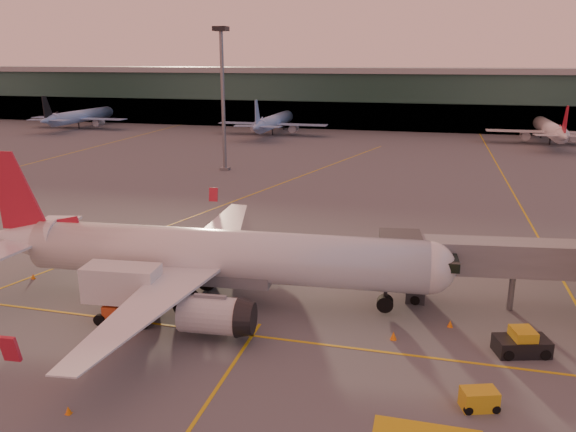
% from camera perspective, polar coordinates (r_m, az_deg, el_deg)
% --- Properties ---
extents(ground, '(600.00, 600.00, 0.00)m').
position_cam_1_polar(ground, '(41.00, -12.77, -14.13)').
color(ground, '#4C4F54').
rests_on(ground, ground).
extents(taxi_markings, '(100.12, 173.00, 0.01)m').
position_cam_1_polar(taxi_markings, '(82.19, -3.38, 1.50)').
color(taxi_markings, gold).
rests_on(taxi_markings, ground).
extents(terminal, '(400.00, 20.00, 17.60)m').
position_cam_1_polar(terminal, '(174.37, 8.89, 11.77)').
color(terminal, '#19382D').
rests_on(terminal, ground).
extents(mast_west_near, '(2.40, 2.40, 25.60)m').
position_cam_1_polar(mast_west_near, '(104.33, -6.66, 12.70)').
color(mast_west_near, slate).
rests_on(mast_west_near, ground).
extents(distant_aircraft_row, '(290.00, 34.00, 13.00)m').
position_cam_1_polar(distant_aircraft_row, '(155.45, 0.05, 8.25)').
color(distant_aircraft_row, '#7FA1D5').
rests_on(distant_aircraft_row, ground).
extents(main_airplane, '(41.40, 37.32, 12.49)m').
position_cam_1_polar(main_airplane, '(47.85, -8.11, -4.09)').
color(main_airplane, silver).
rests_on(main_airplane, ground).
extents(jet_bridge, '(22.94, 6.13, 6.08)m').
position_cam_1_polar(jet_bridge, '(49.75, 23.55, -4.30)').
color(jet_bridge, slate).
rests_on(jet_bridge, ground).
extents(catering_truck, '(6.08, 3.10, 4.56)m').
position_cam_1_polar(catering_truck, '(46.37, -16.39, -7.20)').
color(catering_truck, '#C5451C').
rests_on(catering_truck, ground).
extents(gpu_cart, '(2.43, 1.90, 1.25)m').
position_cam_1_polar(gpu_cart, '(36.84, 18.85, -17.23)').
color(gpu_cart, gold).
rests_on(gpu_cart, ground).
extents(pushback_tug, '(4.07, 2.90, 1.89)m').
position_cam_1_polar(pushback_tug, '(43.72, 22.68, -11.90)').
color(pushback_tug, black).
rests_on(pushback_tug, ground).
extents(cone_nose, '(0.44, 0.44, 0.55)m').
position_cam_1_polar(cone_nose, '(46.14, 16.15, -10.46)').
color(cone_nose, orange).
rests_on(cone_nose, ground).
extents(cone_tail, '(0.40, 0.40, 0.51)m').
position_cam_1_polar(cone_tail, '(58.63, -24.47, -5.60)').
color(cone_tail, orange).
rests_on(cone_tail, ground).
extents(cone_wing_right, '(0.39, 0.39, 0.50)m').
position_cam_1_polar(cone_wing_right, '(37.13, -21.42, -17.89)').
color(cone_wing_right, orange).
rests_on(cone_wing_right, ground).
extents(cone_wing_left, '(0.41, 0.41, 0.52)m').
position_cam_1_polar(cone_wing_left, '(65.60, -1.82, -1.95)').
color(cone_wing_left, orange).
rests_on(cone_wing_left, ground).
extents(cone_fwd, '(0.50, 0.50, 0.63)m').
position_cam_1_polar(cone_fwd, '(43.27, 10.67, -11.86)').
color(cone_fwd, orange).
rests_on(cone_fwd, ground).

